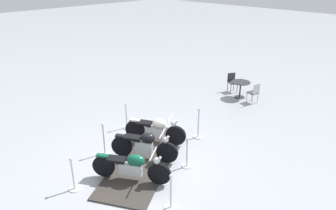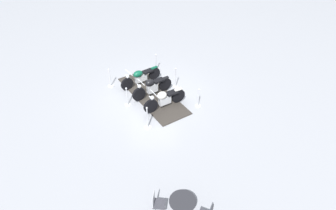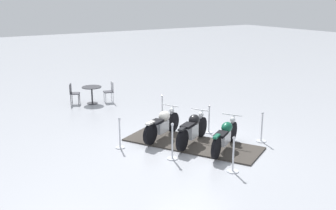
# 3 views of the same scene
# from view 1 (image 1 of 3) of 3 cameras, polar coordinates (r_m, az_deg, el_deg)

# --- Properties ---
(ground_plane) EXTENTS (80.00, 80.00, 0.00)m
(ground_plane) POSITION_cam_1_polar(r_m,az_deg,el_deg) (10.24, -4.25, -9.81)
(ground_plane) COLOR #A8AAB2
(display_platform) EXTENTS (4.67, 3.55, 0.05)m
(display_platform) POSITION_cam_1_polar(r_m,az_deg,el_deg) (10.23, -4.25, -9.70)
(display_platform) COLOR #38332D
(display_platform) RESTS_ON ground_plane
(motorcycle_forest) EXTENTS (1.30, 2.02, 0.97)m
(motorcycle_forest) POSITION_cam_1_polar(r_m,az_deg,el_deg) (9.07, -6.48, -10.86)
(motorcycle_forest) COLOR black
(motorcycle_forest) RESTS_ON display_platform
(motorcycle_black) EXTENTS (1.18, 1.95, 1.00)m
(motorcycle_black) POSITION_cam_1_polar(r_m,az_deg,el_deg) (9.95, -4.20, -7.26)
(motorcycle_black) COLOR black
(motorcycle_black) RESTS_ON display_platform
(motorcycle_cream) EXTENTS (1.11, 1.99, 1.01)m
(motorcycle_cream) POSITION_cam_1_polar(r_m,az_deg,el_deg) (10.88, -2.22, -4.37)
(motorcycle_cream) COLOR black
(motorcycle_cream) RESTS_ON display_platform
(stanchion_right_mid) EXTENTS (0.31, 0.31, 1.01)m
(stanchion_right_mid) POSITION_cam_1_polar(r_m,az_deg,el_deg) (9.74, 3.43, -9.35)
(stanchion_right_mid) COLOR silver
(stanchion_right_mid) RESTS_ON ground_plane
(stanchion_right_front) EXTENTS (0.33, 0.33, 1.02)m
(stanchion_right_front) POSITION_cam_1_polar(r_m,az_deg,el_deg) (8.26, 0.52, -16.36)
(stanchion_right_front) COLOR silver
(stanchion_right_front) RESTS_ON ground_plane
(stanchion_right_rear) EXTENTS (0.33, 0.33, 1.14)m
(stanchion_right_rear) POSITION_cam_1_polar(r_m,az_deg,el_deg) (11.33, 5.48, -4.17)
(stanchion_right_rear) COLOR silver
(stanchion_right_rear) RESTS_ON ground_plane
(stanchion_left_mid) EXTENTS (0.33, 0.33, 1.12)m
(stanchion_left_mid) POSITION_cam_1_polar(r_m,az_deg,el_deg) (10.54, -11.42, -6.90)
(stanchion_left_mid) COLOR silver
(stanchion_left_mid) RESTS_ON ground_plane
(stanchion_left_rear) EXTENTS (0.30, 0.30, 1.01)m
(stanchion_left_rear) POSITION_cam_1_polar(r_m,az_deg,el_deg) (12.05, -7.48, -2.65)
(stanchion_left_rear) COLOR silver
(stanchion_left_rear) RESTS_ON ground_plane
(stanchion_left_front) EXTENTS (0.33, 0.33, 1.02)m
(stanchion_left_front) POSITION_cam_1_polar(r_m,az_deg,el_deg) (9.20, -16.67, -12.75)
(stanchion_left_front) COLOR silver
(stanchion_left_front) RESTS_ON ground_plane
(cafe_table) EXTENTS (0.87, 0.87, 0.77)m
(cafe_table) POSITION_cam_1_polar(r_m,az_deg,el_deg) (15.07, 12.94, 3.42)
(cafe_table) COLOR #2D2D33
(cafe_table) RESTS_ON ground_plane
(cafe_chair_near_table) EXTENTS (0.47, 0.47, 0.93)m
(cafe_chair_near_table) POSITION_cam_1_polar(r_m,az_deg,el_deg) (14.58, 15.27, 2.31)
(cafe_chair_near_table) COLOR #B7B7BC
(cafe_chair_near_table) RESTS_ON ground_plane
(cafe_chair_across_table) EXTENTS (0.54, 0.54, 0.91)m
(cafe_chair_across_table) POSITION_cam_1_polar(r_m,az_deg,el_deg) (15.76, 11.49, 4.25)
(cafe_chair_across_table) COLOR #2D2D33
(cafe_chair_across_table) RESTS_ON ground_plane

